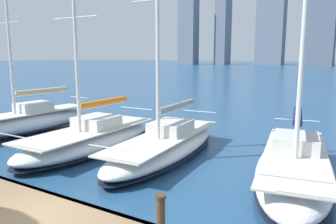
# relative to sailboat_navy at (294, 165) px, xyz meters

# --- Properties ---
(dock_pier) EXTENTS (28.00, 2.80, 0.60)m
(dock_pier) POSITION_rel_sailboat_navy_xyz_m (4.76, 7.20, -0.13)
(dock_pier) COLOR #896B4C
(dock_pier) RESTS_ON ground
(sailboat_navy) EXTENTS (3.94, 8.95, 11.91)m
(sailboat_navy) POSITION_rel_sailboat_navy_xyz_m (0.00, 0.00, 0.00)
(sailboat_navy) COLOR white
(sailboat_navy) RESTS_ON ground
(sailboat_grey) EXTENTS (3.18, 9.22, 10.61)m
(sailboat_grey) POSITION_rel_sailboat_navy_xyz_m (5.59, -0.35, -0.07)
(sailboat_grey) COLOR white
(sailboat_grey) RESTS_ON ground
(sailboat_orange) EXTENTS (2.97, 8.55, 9.60)m
(sailboat_orange) POSITION_rel_sailboat_navy_xyz_m (9.23, 0.67, -0.06)
(sailboat_orange) COLOR silver
(sailboat_orange) RESTS_ON ground
(sailboat_tan) EXTENTS (2.74, 9.15, 9.73)m
(sailboat_tan) POSITION_rel_sailboat_navy_xyz_m (15.12, -0.16, 0.03)
(sailboat_tan) COLOR silver
(sailboat_tan) RESTS_ON ground
(mooring_post) EXTENTS (0.26, 0.26, 0.91)m
(mooring_post) POSITION_rel_sailboat_navy_xyz_m (1.77, 6.20, 0.40)
(mooring_post) COLOR #423323
(mooring_post) RESTS_ON dock_pier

